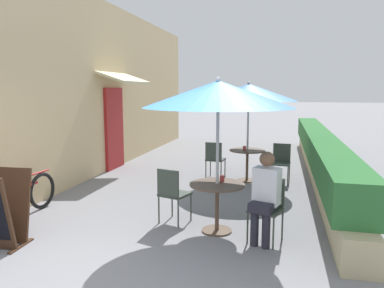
# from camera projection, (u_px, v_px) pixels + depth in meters

# --- Properties ---
(ground_plane) EXTENTS (120.00, 120.00, 0.00)m
(ground_plane) POSITION_uv_depth(u_px,v_px,m) (112.00, 269.00, 4.32)
(ground_plane) COLOR gray
(cafe_facade_wall) EXTENTS (0.98, 11.57, 4.20)m
(cafe_facade_wall) POSITION_uv_depth(u_px,v_px,m) (115.00, 88.00, 10.04)
(cafe_facade_wall) COLOR #D6B784
(cafe_facade_wall) RESTS_ON ground_plane
(planter_hedge) EXTENTS (0.60, 10.57, 1.01)m
(planter_hedge) POSITION_uv_depth(u_px,v_px,m) (319.00, 153.00, 9.07)
(planter_hedge) COLOR tan
(planter_hedge) RESTS_ON ground_plane
(patio_table_near) EXTENTS (0.80, 0.80, 0.71)m
(patio_table_near) POSITION_uv_depth(u_px,v_px,m) (217.00, 196.00, 5.41)
(patio_table_near) COLOR brown
(patio_table_near) RESTS_ON ground_plane
(patio_umbrella_near) EXTENTS (2.12, 2.12, 2.23)m
(patio_umbrella_near) POSITION_uv_depth(u_px,v_px,m) (218.00, 94.00, 5.19)
(patio_umbrella_near) COLOR #B7B7BC
(patio_umbrella_near) RESTS_ON ground_plane
(cafe_chair_near_left) EXTENTS (0.50, 0.50, 0.87)m
(cafe_chair_near_left) POSITION_uv_depth(u_px,v_px,m) (268.00, 204.00, 5.09)
(cafe_chair_near_left) COLOR #384238
(cafe_chair_near_left) RESTS_ON ground_plane
(seated_patron_near_left) EXTENTS (0.43, 0.48, 1.25)m
(seated_patron_near_left) POSITION_uv_depth(u_px,v_px,m) (265.00, 194.00, 4.97)
(seated_patron_near_left) COLOR #23232D
(seated_patron_near_left) RESTS_ON ground_plane
(cafe_chair_near_right) EXTENTS (0.50, 0.50, 0.87)m
(cafe_chair_near_right) POSITION_uv_depth(u_px,v_px,m) (172.00, 191.00, 5.73)
(cafe_chair_near_right) COLOR #384238
(cafe_chair_near_right) RESTS_ON ground_plane
(coffee_cup_near) EXTENTS (0.07, 0.07, 0.09)m
(coffee_cup_near) POSITION_uv_depth(u_px,v_px,m) (222.00, 178.00, 5.51)
(coffee_cup_near) COLOR #B73D3D
(coffee_cup_near) RESTS_ON patio_table_near
(patio_table_mid) EXTENTS (0.80, 0.80, 0.71)m
(patio_table_mid) POSITION_uv_depth(u_px,v_px,m) (247.00, 158.00, 8.43)
(patio_table_mid) COLOR brown
(patio_table_mid) RESTS_ON ground_plane
(patio_umbrella_mid) EXTENTS (2.12, 2.12, 2.23)m
(patio_umbrella_mid) POSITION_uv_depth(u_px,v_px,m) (249.00, 92.00, 8.21)
(patio_umbrella_mid) COLOR #B7B7BC
(patio_umbrella_mid) RESTS_ON ground_plane
(cafe_chair_mid_left) EXTENTS (0.44, 0.44, 0.87)m
(cafe_chair_mid_left) POSITION_uv_depth(u_px,v_px,m) (215.00, 157.00, 8.60)
(cafe_chair_mid_left) COLOR #384238
(cafe_chair_mid_left) RESTS_ON ground_plane
(cafe_chair_mid_right) EXTENTS (0.44, 0.44, 0.87)m
(cafe_chair_mid_right) POSITION_uv_depth(u_px,v_px,m) (281.00, 160.00, 8.26)
(cafe_chair_mid_right) COLOR #384238
(cafe_chair_mid_right) RESTS_ON ground_plane
(coffee_cup_mid) EXTENTS (0.07, 0.07, 0.09)m
(coffee_cup_mid) POSITION_uv_depth(u_px,v_px,m) (244.00, 148.00, 8.39)
(coffee_cup_mid) COLOR #B73D3D
(coffee_cup_mid) RESTS_ON patio_table_mid
(bicycle_leaning) EXTENTS (0.17, 1.67, 0.72)m
(bicycle_leaning) POSITION_uv_depth(u_px,v_px,m) (20.00, 198.00, 6.00)
(bicycle_leaning) COLOR black
(bicycle_leaning) RESTS_ON ground_plane
(menu_board) EXTENTS (0.57, 0.66, 1.00)m
(menu_board) POSITION_uv_depth(u_px,v_px,m) (2.00, 210.00, 4.91)
(menu_board) COLOR #422819
(menu_board) RESTS_ON ground_plane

